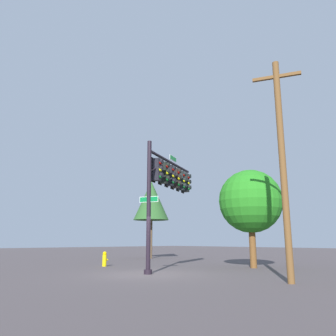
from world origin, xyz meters
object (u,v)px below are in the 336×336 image
at_px(fire_hydrant, 105,259).
at_px(utility_pole, 282,161).
at_px(tree_near, 151,201).
at_px(tree_mid, 250,201).
at_px(signal_pole_assembly, 169,181).

bearing_deg(fire_hydrant, utility_pole, -88.59).
bearing_deg(tree_near, utility_pole, -114.54).
xyz_separation_m(tree_near, tree_mid, (-2.49, -11.53, -1.22)).
bearing_deg(tree_near, fire_hydrant, -146.79).
distance_m(utility_pole, tree_mid, 6.83).
distance_m(tree_near, tree_mid, 11.86).
relative_size(tree_near, tree_mid, 1.21).
xyz_separation_m(signal_pole_assembly, tree_near, (6.61, 9.33, 0.25)).
xyz_separation_m(fire_hydrant, tree_mid, (5.19, -6.50, 3.17)).
bearing_deg(signal_pole_assembly, tree_mid, -28.05).
xyz_separation_m(utility_pole, tree_near, (7.41, 16.22, 0.50)).
bearing_deg(fire_hydrant, signal_pole_assembly, -76.10).
distance_m(signal_pole_assembly, tree_near, 11.44).
distance_m(signal_pole_assembly, utility_pole, 6.94).
xyz_separation_m(signal_pole_assembly, utility_pole, (-0.79, -6.89, -0.25)).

